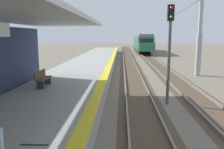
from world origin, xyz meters
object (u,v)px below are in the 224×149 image
at_px(rail_signal_post, 170,45).
at_px(platform_bench, 42,78).
at_px(approaching_train, 142,42).
at_px(catenary_pylon_far_side, 196,36).

relative_size(rail_signal_post, platform_bench, 3.25).
distance_m(approaching_train, platform_bench, 39.55).
bearing_deg(rail_signal_post, catenary_pylon_far_side, 65.39).
relative_size(rail_signal_post, catenary_pylon_far_side, 0.69).
relative_size(approaching_train, catenary_pylon_far_side, 2.61).
distance_m(approaching_train, rail_signal_post, 38.67).
bearing_deg(catenary_pylon_far_side, approaching_train, 94.36).
xyz_separation_m(rail_signal_post, catenary_pylon_far_side, (4.18, 9.13, 0.41)).
height_order(approaching_train, platform_bench, approaching_train).
height_order(rail_signal_post, platform_bench, rail_signal_post).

